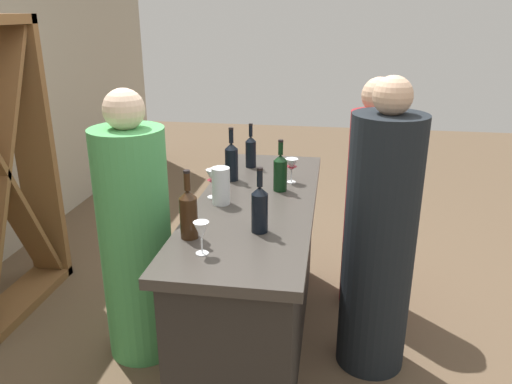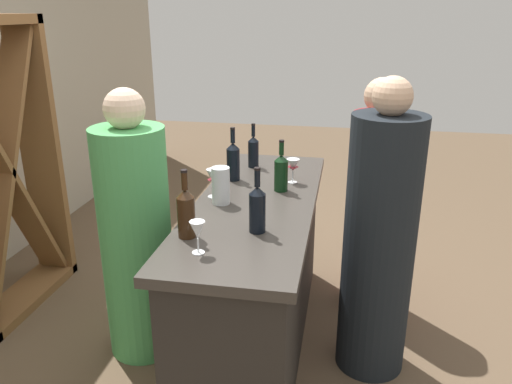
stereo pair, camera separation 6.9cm
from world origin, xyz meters
The scene contains 14 objects.
ground_plane centered at (0.00, 0.00, 0.00)m, with size 12.00×12.00×0.00m, color brown.
bar_counter centered at (0.00, 0.00, 0.46)m, with size 1.83×0.64×0.90m.
wine_bottle_leftmost_amber_brown centered at (-0.51, 0.23, 1.03)m, with size 0.08×0.08×0.32m.
wine_bottle_second_left_near_black centered at (-0.40, -0.08, 1.02)m, with size 0.08×0.08×0.32m.
wine_bottle_center_dark_green centered at (0.19, -0.11, 1.02)m, with size 0.08×0.08×0.30m.
wine_bottle_second_right_near_black centered at (0.33, 0.20, 1.03)m, with size 0.08×0.08×0.33m.
wine_bottle_rightmost_near_black centered at (0.62, 0.13, 1.01)m, with size 0.07×0.07×0.29m.
wine_glass_near_left centered at (0.34, -0.16, 1.01)m, with size 0.08×0.08×0.15m.
wine_glass_near_center centered at (-0.67, 0.13, 1.01)m, with size 0.07×0.07×0.15m.
wine_glass_near_right centered at (0.01, 0.24, 1.02)m, with size 0.08×0.08×0.16m.
water_pitcher centered at (-0.07, 0.18, 1.00)m, with size 0.10×0.10×0.20m.
person_left_guest centered at (-0.09, -0.67, 0.74)m, with size 0.49×0.49×1.60m.
person_center_guest centered at (0.53, -0.66, 0.71)m, with size 0.33×0.33×1.52m.
person_right_guest centered at (-0.18, 0.64, 0.70)m, with size 0.50×0.50×1.53m.
Camera 1 is at (-2.54, -0.40, 1.89)m, focal length 35.22 mm.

